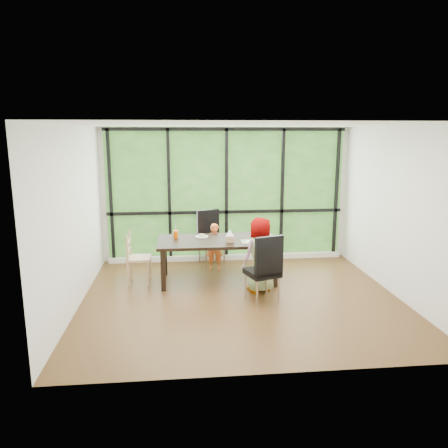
# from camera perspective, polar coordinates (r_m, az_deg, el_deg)

# --- Properties ---
(ground) EXTENTS (5.00, 5.00, 0.00)m
(ground) POSITION_cam_1_polar(r_m,az_deg,el_deg) (7.04, 2.23, -9.65)
(ground) COLOR black
(ground) RESTS_ON ground
(back_wall) EXTENTS (5.00, 0.00, 5.00)m
(back_wall) POSITION_cam_1_polar(r_m,az_deg,el_deg) (8.87, 0.28, 3.89)
(back_wall) COLOR silver
(back_wall) RESTS_ON ground
(foliage_backdrop) EXTENTS (4.80, 0.02, 2.65)m
(foliage_backdrop) POSITION_cam_1_polar(r_m,az_deg,el_deg) (8.85, 0.29, 3.88)
(foliage_backdrop) COLOR #264E1D
(foliage_backdrop) RESTS_ON back_wall
(window_mullions) EXTENTS (4.80, 0.06, 2.65)m
(window_mullions) POSITION_cam_1_polar(r_m,az_deg,el_deg) (8.81, 0.32, 3.84)
(window_mullions) COLOR black
(window_mullions) RESTS_ON back_wall
(window_sill) EXTENTS (4.80, 0.12, 0.10)m
(window_sill) POSITION_cam_1_polar(r_m,az_deg,el_deg) (9.04, 0.34, -4.38)
(window_sill) COLOR silver
(window_sill) RESTS_ON ground
(dining_table) EXTENTS (2.11, 1.08, 0.75)m
(dining_table) POSITION_cam_1_polar(r_m,az_deg,el_deg) (7.70, -0.82, -4.79)
(dining_table) COLOR black
(dining_table) RESTS_ON ground
(chair_window_leather) EXTENTS (0.58, 0.58, 1.08)m
(chair_window_leather) POSITION_cam_1_polar(r_m,az_deg,el_deg) (8.60, -1.64, -1.86)
(chair_window_leather) COLOR black
(chair_window_leather) RESTS_ON ground
(chair_interior_leather) EXTENTS (0.58, 0.58, 1.08)m
(chair_interior_leather) POSITION_cam_1_polar(r_m,az_deg,el_deg) (6.77, 5.06, -5.73)
(chair_interior_leather) COLOR black
(chair_interior_leather) RESTS_ON ground
(chair_end_beech) EXTENTS (0.41, 0.43, 0.90)m
(chair_end_beech) POSITION_cam_1_polar(r_m,az_deg,el_deg) (7.70, -11.10, -4.42)
(chair_end_beech) COLOR #A27D5C
(chair_end_beech) RESTS_ON ground
(child_toddler) EXTENTS (0.35, 0.25, 0.91)m
(child_toddler) POSITION_cam_1_polar(r_m,az_deg,el_deg) (8.27, -1.19, -3.04)
(child_toddler) COLOR orange
(child_toddler) RESTS_ON ground
(child_older) EXTENTS (0.72, 0.61, 1.25)m
(child_older) POSITION_cam_1_polar(r_m,az_deg,el_deg) (7.15, 4.52, -4.05)
(child_older) COLOR slate
(child_older) RESTS_ON ground
(placemat) EXTENTS (0.40, 0.30, 0.01)m
(placemat) POSITION_cam_1_polar(r_m,az_deg,el_deg) (7.48, 3.82, -2.31)
(placemat) COLOR tan
(placemat) RESTS_ON dining_table
(plate_far) EXTENTS (0.23, 0.23, 0.01)m
(plate_far) POSITION_cam_1_polar(r_m,az_deg,el_deg) (7.80, -2.93, -1.66)
(plate_far) COLOR white
(plate_far) RESTS_ON dining_table
(plate_near) EXTENTS (0.23, 0.23, 0.01)m
(plate_near) POSITION_cam_1_polar(r_m,az_deg,el_deg) (7.43, 3.83, -2.36)
(plate_near) COLOR white
(plate_near) RESTS_ON dining_table
(orange_cup) EXTENTS (0.08, 0.08, 0.13)m
(orange_cup) POSITION_cam_1_polar(r_m,az_deg,el_deg) (7.76, -6.36, -1.34)
(orange_cup) COLOR #E35000
(orange_cup) RESTS_ON dining_table
(green_cup) EXTENTS (0.08, 0.08, 0.13)m
(green_cup) POSITION_cam_1_polar(r_m,az_deg,el_deg) (7.45, 6.01, -1.90)
(green_cup) COLOR green
(green_cup) RESTS_ON dining_table
(tissue_box) EXTENTS (0.13, 0.13, 0.11)m
(tissue_box) POSITION_cam_1_polar(r_m,az_deg,el_deg) (7.43, 0.76, -1.95)
(tissue_box) COLOR tan
(tissue_box) RESTS_ON dining_table
(crepe_rolls_far) EXTENTS (0.10, 0.12, 0.04)m
(crepe_rolls_far) POSITION_cam_1_polar(r_m,az_deg,el_deg) (7.80, -2.93, -1.48)
(crepe_rolls_far) COLOR tan
(crepe_rolls_far) RESTS_ON plate_far
(crepe_rolls_near) EXTENTS (0.10, 0.12, 0.04)m
(crepe_rolls_near) POSITION_cam_1_polar(r_m,az_deg,el_deg) (7.42, 3.83, -2.17)
(crepe_rolls_near) COLOR tan
(crepe_rolls_near) RESTS_ON plate_near
(straw_white) EXTENTS (0.01, 0.04, 0.20)m
(straw_white) POSITION_cam_1_polar(r_m,az_deg,el_deg) (7.74, -6.38, -0.57)
(straw_white) COLOR white
(straw_white) RESTS_ON orange_cup
(straw_pink) EXTENTS (0.01, 0.04, 0.20)m
(straw_pink) POSITION_cam_1_polar(r_m,az_deg,el_deg) (7.43, 6.03, -1.11)
(straw_pink) COLOR pink
(straw_pink) RESTS_ON green_cup
(tissue) EXTENTS (0.12, 0.12, 0.11)m
(tissue) POSITION_cam_1_polar(r_m,az_deg,el_deg) (7.40, 0.76, -1.12)
(tissue) COLOR white
(tissue) RESTS_ON tissue_box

